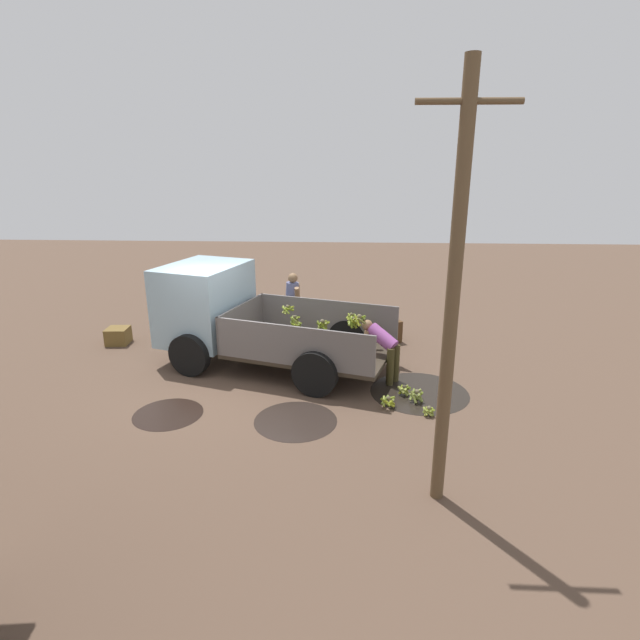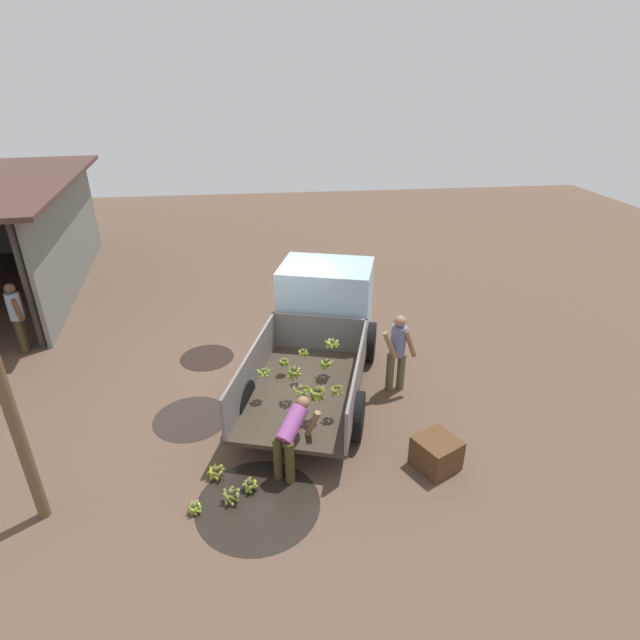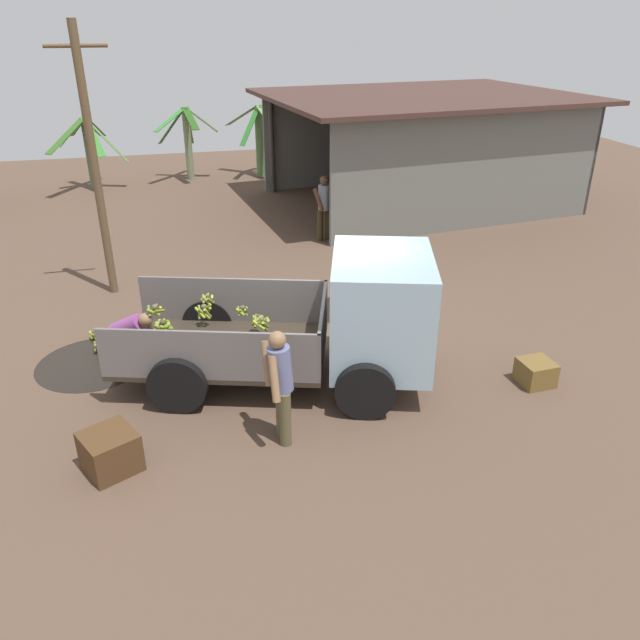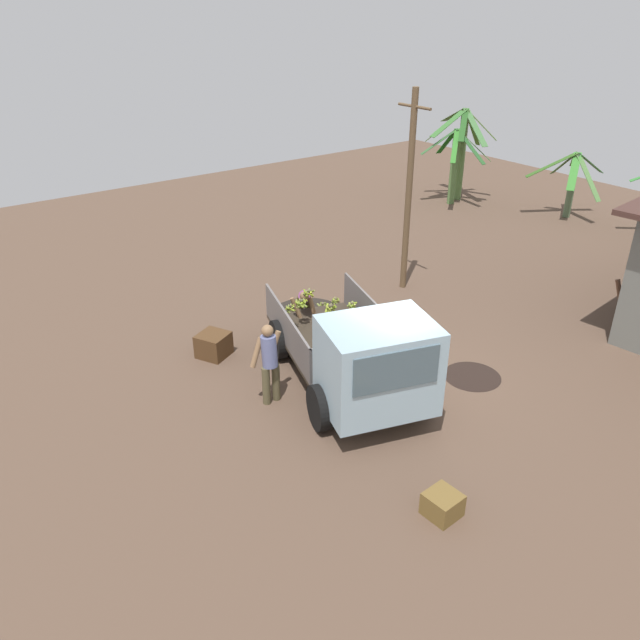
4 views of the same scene
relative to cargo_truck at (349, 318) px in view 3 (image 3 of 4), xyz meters
name	(u,v)px [view 3 (image 3 of 4)]	position (x,y,z in m)	size (l,w,h in m)	color
ground	(319,350)	(-0.22, 1.04, -1.09)	(36.00, 36.00, 0.00)	brown
mud_patch_0	(333,309)	(0.45, 2.57, -1.09)	(1.20, 1.20, 0.01)	black
mud_patch_1	(93,363)	(-4.01, 1.49, -1.09)	(1.85, 1.85, 0.01)	black
mud_patch_2	(220,319)	(-1.77, 2.69, -1.09)	(1.40, 1.40, 0.01)	#2C231E
cargo_truck	(349,318)	(0.00, 0.00, 0.00)	(5.16, 3.29, 2.08)	#352C21
warehouse_shed	(434,123)	(5.44, 9.63, 1.25)	(9.52, 7.69, 3.18)	slate
utility_pole	(94,163)	(-3.80, 4.56, 1.59)	(1.09, 0.16, 5.20)	brown
banana_palm_2	(89,150)	(-4.83, 13.59, 0.21)	(2.37, 2.45, 2.32)	#526A4A
banana_palm_3	(260,139)	(0.87, 14.18, 0.20)	(2.24, 2.20, 2.45)	#567B44
banana_palm_4	(188,141)	(-1.63, 14.24, 0.25)	(2.17, 2.33, 2.45)	#77855C
person_foreground_visitor	(280,382)	(-1.32, -1.30, -0.16)	(0.38, 0.73, 1.67)	brown
person_worker_loading	(128,336)	(-3.33, 0.93, -0.37)	(0.82, 0.82, 1.18)	#3C3519
person_bystander_near_shed	(324,205)	(1.31, 6.71, -0.17)	(0.68, 0.39, 1.67)	#372F17
banana_bunch_on_ground_0	(100,345)	(-3.90, 1.88, -0.96)	(0.27, 0.27, 0.25)	brown
banana_bunch_on_ground_1	(112,352)	(-3.70, 1.61, -0.98)	(0.27, 0.26, 0.21)	#403929
banana_bunch_on_ground_2	(95,334)	(-4.03, 2.40, -0.99)	(0.21, 0.21, 0.19)	brown
banana_bunch_on_ground_3	(133,335)	(-3.36, 2.13, -0.96)	(0.28, 0.30, 0.22)	brown
wooden_crate_0	(110,452)	(-3.55, -1.38, -0.83)	(0.63, 0.63, 0.53)	#4C321B
wooden_crate_1	(536,372)	(2.83, -0.84, -0.90)	(0.50, 0.50, 0.39)	brown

